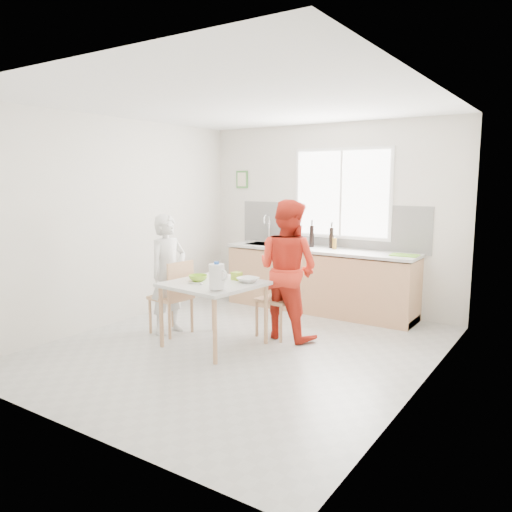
# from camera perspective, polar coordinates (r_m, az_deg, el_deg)

# --- Properties ---
(ground) EXTENTS (4.50, 4.50, 0.00)m
(ground) POSITION_cam_1_polar(r_m,az_deg,el_deg) (5.78, -1.67, -10.44)
(ground) COLOR #B7B7B2
(ground) RESTS_ON ground
(room_shell) EXTENTS (4.50, 4.50, 4.50)m
(room_shell) POSITION_cam_1_polar(r_m,az_deg,el_deg) (5.47, -1.75, 6.07)
(room_shell) COLOR silver
(room_shell) RESTS_ON ground
(window) EXTENTS (1.50, 0.06, 1.30)m
(window) POSITION_cam_1_polar(r_m,az_deg,el_deg) (7.31, 9.76, 7.05)
(window) COLOR white
(window) RESTS_ON room_shell
(backsplash) EXTENTS (3.00, 0.02, 0.65)m
(backsplash) POSITION_cam_1_polar(r_m,az_deg,el_deg) (7.44, 8.29, 3.44)
(backsplash) COLOR white
(backsplash) RESTS_ON room_shell
(picture_frame) EXTENTS (0.22, 0.03, 0.28)m
(picture_frame) POSITION_cam_1_polar(r_m,az_deg,el_deg) (8.18, -1.61, 8.74)
(picture_frame) COLOR #488C3F
(picture_frame) RESTS_ON room_shell
(kitchen_counter) EXTENTS (2.84, 0.64, 1.37)m
(kitchen_counter) POSITION_cam_1_polar(r_m,az_deg,el_deg) (7.30, 7.15, -3.04)
(kitchen_counter) COLOR tan
(kitchen_counter) RESTS_ON ground
(dining_table) EXTENTS (1.06, 1.06, 0.74)m
(dining_table) POSITION_cam_1_polar(r_m,az_deg,el_deg) (5.71, -4.85, -3.78)
(dining_table) COLOR silver
(dining_table) RESTS_ON ground
(chair_left) EXTENTS (0.47, 0.47, 0.92)m
(chair_left) POSITION_cam_1_polar(r_m,az_deg,el_deg) (6.23, -9.32, -4.30)
(chair_left) COLOR tan
(chair_left) RESTS_ON ground
(chair_far) EXTENTS (0.47, 0.47, 0.92)m
(chair_far) POSITION_cam_1_polar(r_m,az_deg,el_deg) (6.13, 2.91, -4.39)
(chair_far) COLOR tan
(chair_far) RESTS_ON ground
(person_white) EXTENTS (0.41, 0.57, 1.48)m
(person_white) POSITION_cam_1_polar(r_m,az_deg,el_deg) (6.25, -9.99, -2.07)
(person_white) COLOR silver
(person_white) RESTS_ON ground
(person_red) EXTENTS (0.87, 0.71, 1.67)m
(person_red) POSITION_cam_1_polar(r_m,az_deg,el_deg) (5.98, 3.64, -1.54)
(person_red) COLOR red
(person_red) RESTS_ON ground
(bowl_green) EXTENTS (0.24, 0.24, 0.07)m
(bowl_green) POSITION_cam_1_polar(r_m,az_deg,el_deg) (5.79, -6.62, -2.51)
(bowl_green) COLOR #8FC82E
(bowl_green) RESTS_ON dining_table
(bowl_white) EXTENTS (0.26, 0.26, 0.06)m
(bowl_white) POSITION_cam_1_polar(r_m,az_deg,el_deg) (5.67, -0.92, -2.75)
(bowl_white) COLOR white
(bowl_white) RESTS_ON dining_table
(milk_jug) EXTENTS (0.23, 0.16, 0.29)m
(milk_jug) POSITION_cam_1_polar(r_m,az_deg,el_deg) (5.24, -4.48, -2.31)
(milk_jug) COLOR white
(milk_jug) RESTS_ON dining_table
(green_box) EXTENTS (0.11, 0.11, 0.09)m
(green_box) POSITION_cam_1_polar(r_m,az_deg,el_deg) (5.82, -2.23, -2.29)
(green_box) COLOR #98C12C
(green_box) RESTS_ON dining_table
(spoon) EXTENTS (0.16, 0.05, 0.01)m
(spoon) POSITION_cam_1_polar(r_m,az_deg,el_deg) (5.60, -7.02, -3.16)
(spoon) COLOR #A5A5AA
(spoon) RESTS_ON dining_table
(cutting_board) EXTENTS (0.37, 0.27, 0.01)m
(cutting_board) POSITION_cam_1_polar(r_m,az_deg,el_deg) (6.76, 16.61, 0.09)
(cutting_board) COLOR #72C02C
(cutting_board) RESTS_ON kitchen_counter
(wine_bottle_a) EXTENTS (0.07, 0.07, 0.32)m
(wine_bottle_a) POSITION_cam_1_polar(r_m,az_deg,el_deg) (7.34, 6.39, 2.28)
(wine_bottle_a) COLOR black
(wine_bottle_a) RESTS_ON kitchen_counter
(wine_bottle_b) EXTENTS (0.07, 0.07, 0.30)m
(wine_bottle_b) POSITION_cam_1_polar(r_m,az_deg,el_deg) (7.25, 8.62, 2.07)
(wine_bottle_b) COLOR black
(wine_bottle_b) RESTS_ON kitchen_counter
(jar_amber) EXTENTS (0.06, 0.06, 0.16)m
(jar_amber) POSITION_cam_1_polar(r_m,az_deg,el_deg) (7.17, 8.96, 1.42)
(jar_amber) COLOR olive
(jar_amber) RESTS_ON kitchen_counter
(soap_bottle) EXTENTS (0.10, 0.10, 0.20)m
(soap_bottle) POSITION_cam_1_polar(r_m,az_deg,el_deg) (7.58, 3.30, 2.05)
(soap_bottle) COLOR #999999
(soap_bottle) RESTS_ON kitchen_counter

